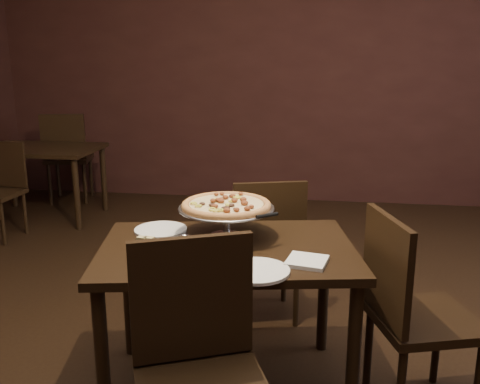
# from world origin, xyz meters

# --- Properties ---
(room) EXTENTS (6.04, 7.04, 2.84)m
(room) POSITION_xyz_m (0.06, 0.03, 1.40)
(room) COLOR black
(room) RESTS_ON ground
(dining_table) EXTENTS (1.25, 0.95, 0.70)m
(dining_table) POSITION_xyz_m (0.02, 0.06, 0.61)
(dining_table) COLOR black
(dining_table) RESTS_ON ground
(background_table) EXTENTS (1.10, 0.73, 0.69)m
(background_table) POSITION_xyz_m (-2.20, 2.50, 0.59)
(background_table) COLOR black
(background_table) RESTS_ON ground
(pizza_stand) EXTENTS (0.45, 0.45, 0.18)m
(pizza_stand) POSITION_xyz_m (-0.00, 0.19, 0.85)
(pizza_stand) COLOR #B3B2B9
(pizza_stand) RESTS_ON dining_table
(parmesan_shaker) EXTENTS (0.06, 0.06, 0.10)m
(parmesan_shaker) POSITION_xyz_m (-0.11, -0.10, 0.75)
(parmesan_shaker) COLOR beige
(parmesan_shaker) RESTS_ON dining_table
(pepper_flake_shaker) EXTENTS (0.05, 0.05, 0.09)m
(pepper_flake_shaker) POSITION_xyz_m (-0.14, -0.06, 0.75)
(pepper_flake_shaker) COLOR maroon
(pepper_flake_shaker) RESTS_ON dining_table
(packet_caddy) EXTENTS (0.10, 0.10, 0.08)m
(packet_caddy) POSITION_xyz_m (-0.30, -0.09, 0.74)
(packet_caddy) COLOR black
(packet_caddy) RESTS_ON dining_table
(napkin_stack) EXTENTS (0.18, 0.18, 0.02)m
(napkin_stack) POSITION_xyz_m (0.38, -0.09, 0.71)
(napkin_stack) COLOR silver
(napkin_stack) RESTS_ON dining_table
(plate_left) EXTENTS (0.25, 0.25, 0.01)m
(plate_left) POSITION_xyz_m (-0.33, 0.22, 0.71)
(plate_left) COLOR white
(plate_left) RESTS_ON dining_table
(plate_near) EXTENTS (0.26, 0.26, 0.01)m
(plate_near) POSITION_xyz_m (0.18, -0.21, 0.71)
(plate_near) COLOR white
(plate_near) RESTS_ON dining_table
(serving_spatula) EXTENTS (0.15, 0.15, 0.02)m
(serving_spatula) POSITION_xyz_m (0.20, 0.07, 0.85)
(serving_spatula) COLOR #B3B2B9
(serving_spatula) RESTS_ON pizza_stand
(chair_far) EXTENTS (0.50, 0.50, 0.87)m
(chair_far) POSITION_xyz_m (0.13, 0.74, 0.47)
(chair_far) COLOR black
(chair_far) RESTS_ON ground
(chair_near) EXTENTS (0.57, 0.57, 0.93)m
(chair_near) POSITION_xyz_m (0.04, -0.58, 0.51)
(chair_near) COLOR black
(chair_near) RESTS_ON ground
(chair_side) EXTENTS (0.52, 0.52, 0.90)m
(chair_side) POSITION_xyz_m (0.81, 0.00, 0.49)
(chair_side) COLOR black
(chair_side) RESTS_ON ground
(bg_chair_far) EXTENTS (0.53, 0.53, 0.95)m
(bg_chair_far) POSITION_xyz_m (-2.20, 3.06, 0.52)
(bg_chair_far) COLOR black
(bg_chair_far) RESTS_ON ground
(bg_chair_near) EXTENTS (0.40, 0.40, 0.81)m
(bg_chair_near) POSITION_xyz_m (-2.27, 1.93, 0.44)
(bg_chair_near) COLOR black
(bg_chair_near) RESTS_ON ground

